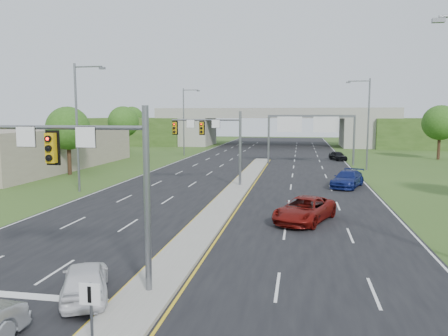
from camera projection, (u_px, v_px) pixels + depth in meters
ground at (149, 294)px, 16.32m from camera, size 240.00×240.00×0.00m
road at (252, 173)px, 50.55m from camera, size 24.00×160.00×0.02m
median at (237, 189)px, 38.80m from camera, size 2.00×54.00×0.16m
lane_markings at (239, 180)px, 44.70m from camera, size 23.72×160.00×0.01m
signal_mast_near at (87, 168)px, 16.07m from camera, size 6.62×0.60×7.00m
signal_mast_far at (216, 136)px, 40.51m from camera, size 6.62×0.60×7.00m
keep_right_sign at (91, 308)px, 11.71m from camera, size 0.60×0.13×2.20m
sign_gantry at (310, 126)px, 58.48m from camera, size 11.58×0.44×6.67m
overpass at (275, 129)px, 94.12m from camera, size 80.00×14.00×8.10m
lightpole_l_mid at (79, 121)px, 37.41m from camera, size 2.85×0.25×11.00m
lightpole_l_far at (185, 118)px, 71.64m from camera, size 2.85×0.25×11.00m
lightpole_r_far at (367, 120)px, 52.43m from camera, size 2.85×0.25×11.00m
tree_l_near at (68, 128)px, 48.45m from camera, size 4.80×4.80×7.60m
tree_l_mid at (123, 122)px, 73.54m from camera, size 5.20×5.20×8.12m
tree_r_mid at (440, 123)px, 65.00m from camera, size 5.20×5.20×8.12m
tree_back_a at (132, 118)px, 114.03m from camera, size 6.00×6.00×8.85m
tree_back_b at (184, 120)px, 111.68m from camera, size 5.60×5.60×8.32m
tree_back_c at (380, 120)px, 103.48m from camera, size 5.60×5.60×8.32m
tree_back_d at (443, 119)px, 101.05m from camera, size 6.00×6.00×8.85m
commercial_building at (17, 148)px, 55.37m from camera, size 18.00×30.00×5.00m
car_white at (85, 280)px, 15.88m from camera, size 3.13×4.30×1.36m
car_far_a at (305, 210)px, 27.20m from camera, size 4.42×6.09×1.54m
car_far_b at (347, 179)px, 40.27m from camera, size 3.83×5.73×1.54m
car_far_c at (338, 156)px, 64.34m from camera, size 2.78×4.21×1.33m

